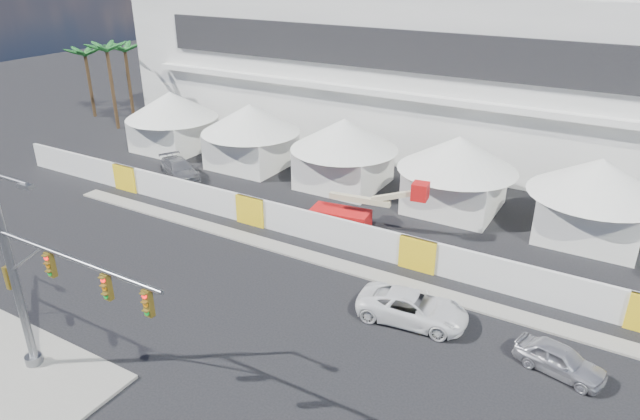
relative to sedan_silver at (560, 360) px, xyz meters
The scene contains 12 objects.
ground 17.38m from the sedan_silver, 147.94° to the right, with size 160.00×160.00×0.00m, color black.
median_island 24.06m from the sedan_silver, 149.47° to the right, with size 10.00×5.00×0.15m, color gray.
stadium 34.00m from the sedan_silver, 100.55° to the left, with size 80.00×24.80×21.98m.
tent_row 20.66m from the sedan_silver, 133.88° to the left, with size 53.40×8.40×5.40m.
hoarding_fence 10.20m from the sedan_silver, 148.78° to the left, with size 70.00×0.25×2.00m, color silver.
palm_cluster 52.65m from the sedan_silver, 157.17° to the left, with size 10.60×10.60×8.55m.
sedan_silver is the anchor object (origin of this frame).
pickup_curb 7.05m from the sedan_silver, behind, with size 5.52×2.55×1.53m, color white.
lot_car_c 32.47m from the sedan_silver, 163.21° to the left, with size 5.13×2.09×1.49m, color #9FA0A4.
traffic_mast 22.02m from the sedan_silver, 148.10° to the right, with size 9.18×0.73×7.51m.
streetlight_median 23.45m from the sedan_silver, 150.11° to the right, with size 2.59×0.26×9.35m.
boom_lift 16.65m from the sedan_silver, 151.18° to the left, with size 7.88×2.28×3.94m.
Camera 1 is at (15.78, -13.37, 16.98)m, focal length 32.00 mm.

